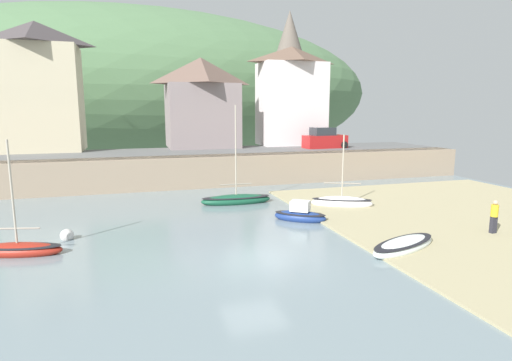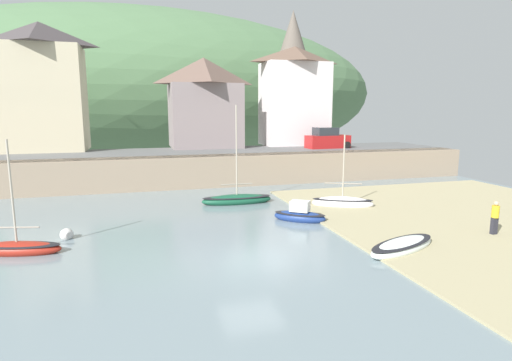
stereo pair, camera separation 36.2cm
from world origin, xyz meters
The scene contains 14 objects.
quay_seawall centered at (0.00, 17.50, 1.36)m, with size 48.00×9.40×2.40m.
hillside_backdrop centered at (-4.58, 55.20, 8.74)m, with size 80.00×44.00×24.96m.
waterfront_building_left centered at (-11.94, 25.20, 7.98)m, with size 6.96×5.50×11.00m.
waterfront_building_centre centered at (2.16, 25.20, 6.73)m, with size 6.87×6.15×8.49m.
waterfront_building_right centered at (11.45, 25.20, 7.42)m, with size 6.78×4.60×9.89m.
church_with_spire centered at (12.71, 29.20, 9.77)m, with size 3.00×3.00×14.30m.
sailboat_white_hull centered at (1.83, 10.25, 0.26)m, with size 4.62×1.49×6.47m.
rowboat_small_beached centered at (-9.31, 3.46, 0.24)m, with size 3.84×1.93×4.98m.
dinghy_open_wooden centered at (7.90, 7.34, 0.30)m, with size 3.86×2.53×4.71m.
sailboat_nearest_shore centered at (4.17, 5.12, 0.31)m, with size 2.99×2.60×1.26m.
sailboat_blue_trim centered at (6.57, -0.73, 0.21)m, with size 4.27×2.76×0.66m.
parked_car_near_slipway centered at (13.11, 20.70, 3.20)m, with size 4.21×2.00×1.95m.
person_on_slipway centered at (12.10, -0.06, 0.98)m, with size 0.34×0.34×1.62m.
mooring_buoy centered at (-7.63, 5.12, 0.18)m, with size 0.61×0.61×0.61m.
Camera 2 is at (-4.17, -15.54, 6.02)m, focal length 29.22 mm.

